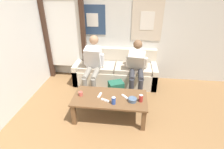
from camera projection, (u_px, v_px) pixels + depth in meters
name	position (u px, v px, depth m)	size (l,w,h in m)	color
wall_back	(125.00, 27.00, 4.04)	(10.00, 0.07, 2.55)	silver
door_frame	(64.00, 31.00, 4.03)	(1.00, 0.10, 2.15)	#382319
couch	(115.00, 72.00, 4.21)	(1.92, 0.71, 0.78)	beige
coffee_table	(110.00, 100.00, 3.04)	(1.27, 0.62, 0.42)	brown
person_seated_adult	(93.00, 63.00, 3.75)	(0.47, 0.93, 1.19)	gray
person_seated_teen	(137.00, 66.00, 3.71)	(0.47, 0.92, 1.10)	#2D2D33
backpack	(116.00, 91.00, 3.64)	(0.36, 0.33, 0.38)	#1E5642
ceramic_bowl	(132.00, 100.00, 2.88)	(0.15, 0.15, 0.06)	#475B75
pillar_candle	(81.00, 94.00, 3.04)	(0.07, 0.07, 0.09)	#B24C42
drink_can_blue	(114.00, 101.00, 2.82)	(0.07, 0.07, 0.12)	#28479E
drink_can_red	(141.00, 98.00, 2.87)	(0.07, 0.07, 0.12)	maroon
game_controller_near_left	(125.00, 97.00, 3.00)	(0.12, 0.13, 0.03)	white
game_controller_near_right	(105.00, 100.00, 2.91)	(0.14, 0.09, 0.03)	white
game_controller_far_center	(100.00, 95.00, 3.04)	(0.06, 0.15, 0.03)	white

